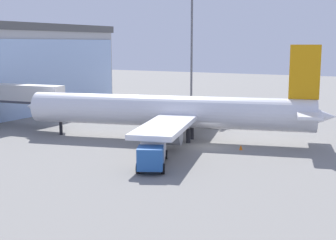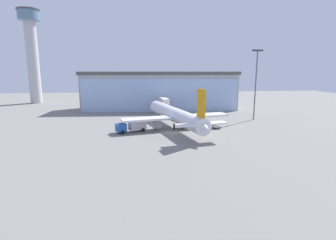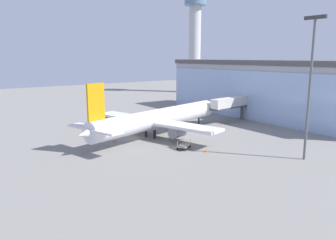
{
  "view_description": "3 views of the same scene",
  "coord_description": "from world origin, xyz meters",
  "px_view_note": "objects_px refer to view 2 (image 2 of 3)",
  "views": [
    {
      "loc": [
        -46.46,
        -18.89,
        11.22
      ],
      "look_at": [
        -0.07,
        4.79,
        2.61
      ],
      "focal_mm": 50.0,
      "sensor_mm": 36.0,
      "label": 1
    },
    {
      "loc": [
        -7.49,
        -61.06,
        14.78
      ],
      "look_at": [
        -0.6,
        3.58,
        2.38
      ],
      "focal_mm": 28.0,
      "sensor_mm": 36.0,
      "label": 2
    },
    {
      "loc": [
        51.87,
        -30.52,
        15.04
      ],
      "look_at": [
        3.27,
        6.12,
        3.28
      ],
      "focal_mm": 35.0,
      "sensor_mm": 36.0,
      "label": 3
    }
  ],
  "objects_px": {
    "jet_bridge": "(163,101)",
    "safety_cone_nose": "(175,135)",
    "catering_truck": "(132,126)",
    "control_tower": "(32,49)",
    "airplane": "(175,115)",
    "baggage_cart": "(214,126)",
    "apron_light_mast": "(256,79)",
    "safety_cone_wingtip": "(227,126)"
  },
  "relations": [
    {
      "from": "baggage_cart",
      "to": "safety_cone_nose",
      "type": "distance_m",
      "value": 13.25
    },
    {
      "from": "jet_bridge",
      "to": "safety_cone_wingtip",
      "type": "relative_size",
      "value": 22.49
    },
    {
      "from": "apron_light_mast",
      "to": "baggage_cart",
      "type": "bearing_deg",
      "value": -145.04
    },
    {
      "from": "apron_light_mast",
      "to": "jet_bridge",
      "type": "bearing_deg",
      "value": 153.85
    },
    {
      "from": "apron_light_mast",
      "to": "control_tower",
      "type": "bearing_deg",
      "value": 148.39
    },
    {
      "from": "airplane",
      "to": "catering_truck",
      "type": "distance_m",
      "value": 11.67
    },
    {
      "from": "jet_bridge",
      "to": "control_tower",
      "type": "xyz_separation_m",
      "value": [
        -54.82,
        37.03,
        19.77
      ]
    },
    {
      "from": "safety_cone_wingtip",
      "to": "safety_cone_nose",
      "type": "bearing_deg",
      "value": -150.2
    },
    {
      "from": "apron_light_mast",
      "to": "baggage_cart",
      "type": "height_order",
      "value": "apron_light_mast"
    },
    {
      "from": "jet_bridge",
      "to": "catering_truck",
      "type": "distance_m",
      "value": 27.38
    },
    {
      "from": "safety_cone_nose",
      "to": "catering_truck",
      "type": "bearing_deg",
      "value": 151.56
    },
    {
      "from": "jet_bridge",
      "to": "airplane",
      "type": "bearing_deg",
      "value": 177.9
    },
    {
      "from": "apron_light_mast",
      "to": "safety_cone_nose",
      "type": "relative_size",
      "value": 37.54
    },
    {
      "from": "baggage_cart",
      "to": "safety_cone_nose",
      "type": "xyz_separation_m",
      "value": [
        -11.22,
        -7.04,
        -0.23
      ]
    },
    {
      "from": "control_tower",
      "to": "baggage_cart",
      "type": "bearing_deg",
      "value": -42.57
    },
    {
      "from": "safety_cone_wingtip",
      "to": "airplane",
      "type": "bearing_deg",
      "value": 179.81
    },
    {
      "from": "apron_light_mast",
      "to": "catering_truck",
      "type": "relative_size",
      "value": 2.73
    },
    {
      "from": "control_tower",
      "to": "airplane",
      "type": "xyz_separation_m",
      "value": [
        56.15,
        -59.12,
        -20.75
      ]
    },
    {
      "from": "jet_bridge",
      "to": "safety_cone_nose",
      "type": "bearing_deg",
      "value": 174.6
    },
    {
      "from": "control_tower",
      "to": "jet_bridge",
      "type": "bearing_deg",
      "value": -34.04
    },
    {
      "from": "airplane",
      "to": "safety_cone_wingtip",
      "type": "xyz_separation_m",
      "value": [
        13.78,
        -0.05,
        -3.08
      ]
    },
    {
      "from": "safety_cone_wingtip",
      "to": "apron_light_mast",
      "type": "bearing_deg",
      "value": 38.48
    },
    {
      "from": "control_tower",
      "to": "safety_cone_wingtip",
      "type": "bearing_deg",
      "value": -40.23
    },
    {
      "from": "baggage_cart",
      "to": "safety_cone_wingtip",
      "type": "distance_m",
      "value": 4.12
    },
    {
      "from": "airplane",
      "to": "catering_truck",
      "type": "bearing_deg",
      "value": 93.4
    },
    {
      "from": "safety_cone_nose",
      "to": "safety_cone_wingtip",
      "type": "height_order",
      "value": "same"
    },
    {
      "from": "jet_bridge",
      "to": "baggage_cart",
      "type": "height_order",
      "value": "jet_bridge"
    },
    {
      "from": "control_tower",
      "to": "catering_truck",
      "type": "xyz_separation_m",
      "value": [
        45.14,
        -62.49,
        -22.63
      ]
    },
    {
      "from": "catering_truck",
      "to": "control_tower",
      "type": "bearing_deg",
      "value": -78.84
    },
    {
      "from": "jet_bridge",
      "to": "catering_truck",
      "type": "relative_size",
      "value": 1.64
    },
    {
      "from": "apron_light_mast",
      "to": "catering_truck",
      "type": "bearing_deg",
      "value": -161.09
    },
    {
      "from": "jet_bridge",
      "to": "airplane",
      "type": "height_order",
      "value": "airplane"
    },
    {
      "from": "airplane",
      "to": "baggage_cart",
      "type": "xyz_separation_m",
      "value": [
        9.97,
        -1.61,
        -2.85
      ]
    },
    {
      "from": "safety_cone_nose",
      "to": "safety_cone_wingtip",
      "type": "xyz_separation_m",
      "value": [
        15.03,
        8.61,
        0.0
      ]
    },
    {
      "from": "apron_light_mast",
      "to": "baggage_cart",
      "type": "xyz_separation_m",
      "value": [
        -15.25,
        -10.66,
        -11.61
      ]
    },
    {
      "from": "jet_bridge",
      "to": "safety_cone_nose",
      "type": "distance_m",
      "value": 31.01
    },
    {
      "from": "catering_truck",
      "to": "safety_cone_nose",
      "type": "xyz_separation_m",
      "value": [
        9.76,
        -5.29,
        -1.19
      ]
    },
    {
      "from": "catering_truck",
      "to": "safety_cone_wingtip",
      "type": "distance_m",
      "value": 25.04
    },
    {
      "from": "airplane",
      "to": "catering_truck",
      "type": "height_order",
      "value": "airplane"
    },
    {
      "from": "baggage_cart",
      "to": "jet_bridge",
      "type": "bearing_deg",
      "value": 174.8
    },
    {
      "from": "safety_cone_nose",
      "to": "apron_light_mast",
      "type": "bearing_deg",
      "value": 33.77
    },
    {
      "from": "jet_bridge",
      "to": "apron_light_mast",
      "type": "distance_m",
      "value": 30.59
    }
  ]
}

